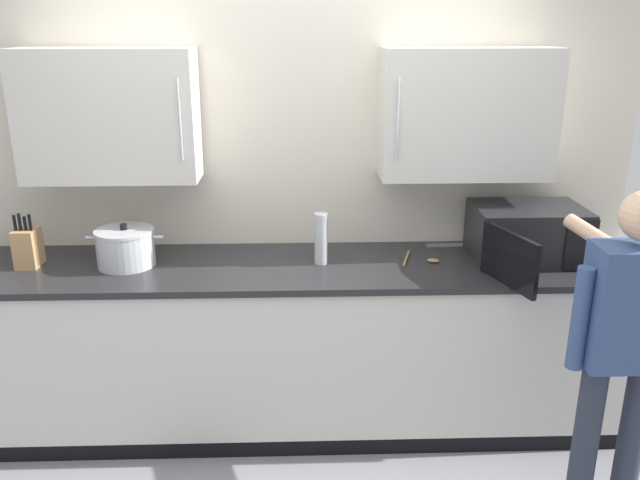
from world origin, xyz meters
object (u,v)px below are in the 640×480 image
at_px(stock_pot, 126,247).
at_px(person_figure, 623,338).
at_px(microwave_oven, 522,234).
at_px(thermos_flask, 321,238).
at_px(knife_block, 28,247).
at_px(wooden_spoon, 420,259).

distance_m(stock_pot, person_figure, 2.40).
height_order(microwave_oven, stock_pot, microwave_oven).
bearing_deg(thermos_flask, person_figure, -35.70).
distance_m(knife_block, person_figure, 2.88).
bearing_deg(stock_pot, thermos_flask, -0.26).
relative_size(thermos_flask, person_figure, 0.18).
bearing_deg(person_figure, wooden_spoon, 127.63).
bearing_deg(microwave_oven, wooden_spoon, -178.66).
height_order(stock_pot, wooden_spoon, stock_pot).
height_order(microwave_oven, thermos_flask, microwave_oven).
bearing_deg(thermos_flask, knife_block, 179.68).
distance_m(microwave_oven, stock_pot, 2.10).
xyz_separation_m(microwave_oven, knife_block, (-2.60, -0.02, -0.04)).
distance_m(microwave_oven, thermos_flask, 1.08).
bearing_deg(knife_block, microwave_oven, 0.37).
bearing_deg(wooden_spoon, microwave_oven, 1.34).
relative_size(stock_pot, person_figure, 0.26).
relative_size(microwave_oven, thermos_flask, 2.92).
xyz_separation_m(microwave_oven, stock_pot, (-2.10, -0.02, -0.05)).
bearing_deg(stock_pot, microwave_oven, 0.57).
bearing_deg(stock_pot, wooden_spoon, 0.30).
height_order(microwave_oven, person_figure, person_figure).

